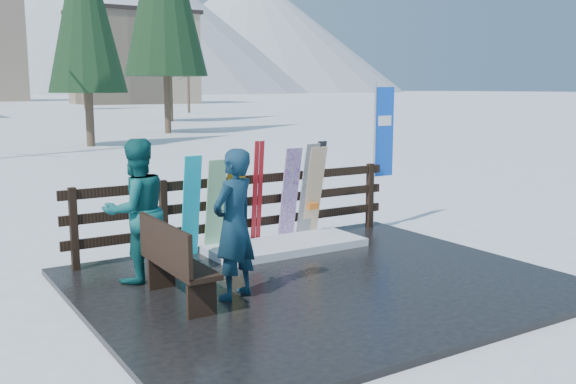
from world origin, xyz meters
TOP-DOWN VIEW (x-y plane):
  - ground at (0.00, 0.00)m, footprint 700.00×700.00m
  - deck at (0.00, 0.00)m, footprint 6.00×5.00m
  - fence at (0.00, 2.20)m, footprint 5.60×0.10m
  - snow_patch at (0.45, 1.60)m, footprint 2.47×1.00m
  - bench at (-1.97, 0.19)m, footprint 0.41×1.50m
  - snowboard_0 at (-0.96, 1.98)m, footprint 0.27×0.27m
  - snowboard_1 at (-0.56, 1.98)m, footprint 0.30×0.26m
  - snowboard_2 at (-0.23, 1.98)m, footprint 0.30×0.20m
  - snowboard_3 at (0.76, 1.98)m, footprint 0.29×0.32m
  - snowboard_4 at (1.11, 1.98)m, footprint 0.26×0.34m
  - snowboard_5 at (1.22, 1.98)m, footprint 0.31×0.35m
  - ski_pair_a at (0.20, 2.05)m, footprint 0.16×0.20m
  - ski_pair_b at (1.35, 2.05)m, footprint 0.17×0.31m
  - rental_flag at (2.89, 2.25)m, footprint 0.45×0.04m
  - person_front at (-1.28, -0.02)m, footprint 0.77×0.66m
  - person_back at (-2.03, 1.25)m, footprint 1.00×0.84m
  - trees at (4.84, 47.86)m, footprint 42.06×68.82m

SIDE VIEW (x-z plane):
  - ground at x=0.00m, z-range 0.00..0.00m
  - deck at x=0.00m, z-range 0.00..0.08m
  - snow_patch at x=0.45m, z-range 0.08..0.20m
  - bench at x=-1.97m, z-range 0.11..1.08m
  - fence at x=0.00m, z-range 0.16..1.31m
  - snowboard_1 at x=-0.56m, z-range 0.08..1.52m
  - snowboard_2 at x=-0.23m, z-range 0.08..1.58m
  - snowboard_0 at x=-0.96m, z-range 0.08..1.60m
  - snowboard_5 at x=1.22m, z-range 0.08..1.63m
  - snowboard_3 at x=0.76m, z-range 0.08..1.63m
  - snowboard_4 at x=1.11m, z-range 0.08..1.68m
  - ski_pair_b at x=1.35m, z-range 0.08..1.71m
  - ski_pair_a at x=0.20m, z-range 0.08..1.76m
  - person_front at x=-1.28m, z-range 0.08..1.87m
  - person_back at x=-2.03m, z-range 0.08..1.94m
  - rental_flag at x=2.89m, z-range 0.39..2.99m
  - trees at x=4.84m, z-range -0.97..12.94m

